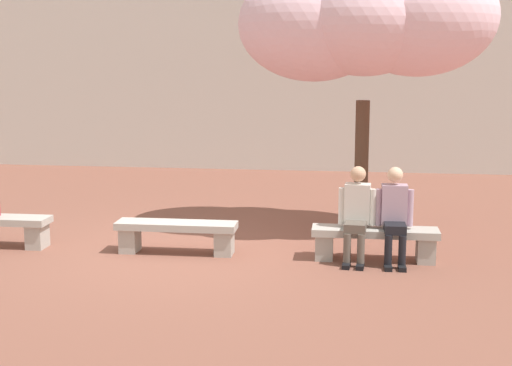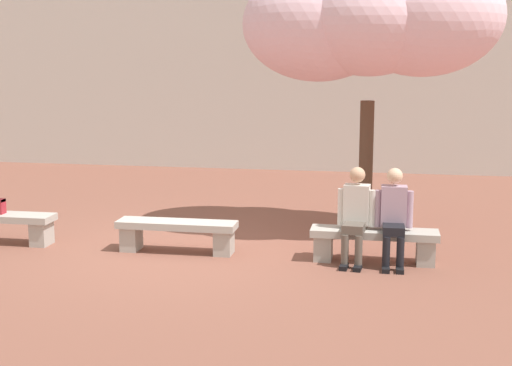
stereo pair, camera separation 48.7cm
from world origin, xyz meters
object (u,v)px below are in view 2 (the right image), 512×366
at_px(person_seated_right, 394,213).
at_px(cherry_tree_main, 370,21).
at_px(stone_bench_center, 374,240).
at_px(stone_bench_near_west, 177,231).
at_px(person_seated_left, 356,212).

xyz_separation_m(person_seated_right, cherry_tree_main, (-0.43, 1.66, 2.58)).
bearing_deg(cherry_tree_main, stone_bench_center, -83.52).
bearing_deg(stone_bench_center, stone_bench_near_west, 180.00).
xyz_separation_m(stone_bench_center, person_seated_right, (0.25, -0.05, 0.40)).
height_order(stone_bench_center, person_seated_left, person_seated_left).
distance_m(stone_bench_near_west, person_seated_right, 3.04).
height_order(stone_bench_near_west, person_seated_right, person_seated_right).
xyz_separation_m(stone_bench_near_west, person_seated_left, (2.51, -0.05, 0.40)).
bearing_deg(person_seated_left, stone_bench_near_west, 178.78).
distance_m(stone_bench_center, cherry_tree_main, 3.39).
relative_size(stone_bench_near_west, stone_bench_center, 1.00).
relative_size(person_seated_right, cherry_tree_main, 0.31).
xyz_separation_m(stone_bench_near_west, stone_bench_center, (2.76, 0.00, 0.00)).
distance_m(person_seated_left, person_seated_right, 0.50).
height_order(stone_bench_center, person_seated_right, person_seated_right).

